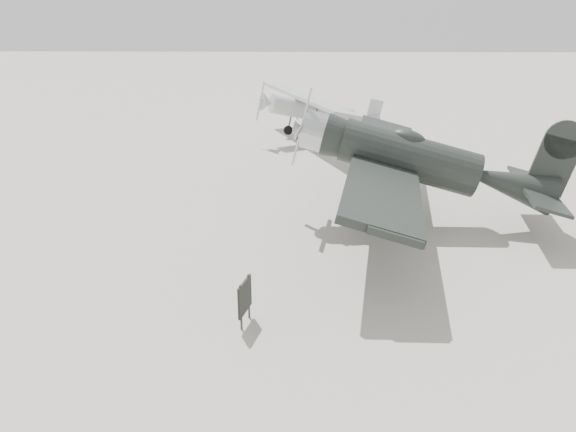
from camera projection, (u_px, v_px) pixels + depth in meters
name	position (u px, v px, depth m)	size (l,w,h in m)	color
ground	(273.00, 287.00, 16.47)	(160.00, 160.00, 0.00)	gray
lowwing_monoplane	(421.00, 162.00, 20.46)	(9.99, 13.92, 4.47)	black
highwing_monoplane	(317.00, 107.00, 32.98)	(8.00, 10.90, 3.14)	#AFB2B5
sign_board	(245.00, 297.00, 14.35)	(0.28, 0.87, 1.27)	#333333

